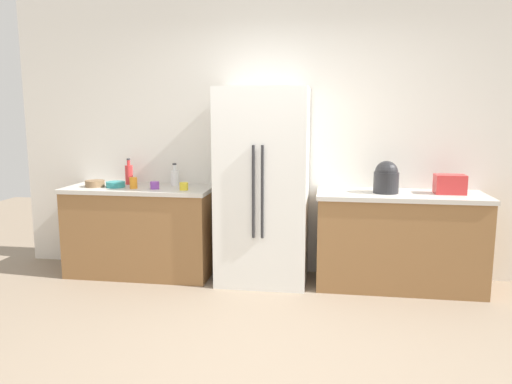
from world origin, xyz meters
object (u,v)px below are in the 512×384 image
Objects in this scene: rice_cooker at (386,178)px; bottle_a at (129,174)px; cup_a at (133,183)px; cup_c at (155,185)px; bowl_b at (95,184)px; cup_b at (184,186)px; bowl_a at (116,184)px; bottle_b at (175,177)px; refrigerator at (263,187)px; toaster at (450,184)px.

rice_cooker is 2.53m from bottle_a.
cup_a reaches higher than cup_c.
bowl_b is at bearing 173.40° from cup_a.
bowl_a is (-0.71, 0.07, -0.01)m from cup_b.
rice_cooker reaches higher than cup_c.
cup_b is 0.93m from bowl_b.
bottle_b is at bearing 38.34° from cup_a.
rice_cooker is 2.38m from cup_a.
bottle_a is at bearing 120.64° from cup_a.
bottle_b is (-0.92, 0.19, 0.05)m from refrigerator.
refrigerator is 1.45m from bowl_a.
bottle_b is 2.56× the size of cup_c.
rice_cooker is 2.05m from bottle_b.
cup_c is (-0.30, 0.03, -0.00)m from cup_b.
toaster is 1.00× the size of bottle_a.
rice_cooker is at bearing 2.24° from cup_a.
bottle_a is 0.35m from bowl_b.
cup_a is 0.43m from bowl_b.
toaster is 2.61m from bottle_b.
bowl_b is at bearing -141.33° from bottle_a.
bowl_a is 0.22m from bowl_b.
rice_cooker reaches higher than toaster.
rice_cooker reaches higher than cup_b.
rice_cooker reaches higher than bottle_a.
cup_a reaches higher than bowl_a.
refrigerator reaches higher than toaster.
bottle_a is 1.41× the size of bowl_b.
refrigerator is 1.25m from cup_a.
bottle_a is 0.73m from cup_b.
refrigerator is at bearing -179.05° from rice_cooker.
rice_cooker is at bearing -4.68° from bottle_b.
refrigerator reaches higher than bowl_b.
bowl_a is at bearing -178.47° from toaster.
cup_a is (-2.37, -0.09, -0.09)m from rice_cooker.
cup_c is at bearing -114.35° from bottle_b.
cup_c is (-0.12, -0.26, -0.05)m from bottle_b.
bottle_a reaches higher than bottle_b.
toaster is at bearing 1.36° from bowl_b.
bottle_b is (0.48, -0.00, -0.02)m from bottle_a.
bottle_b is at bearing 65.65° from cup_c.
toaster reaches higher than bowl_b.
toaster is 0.56m from rice_cooker.
bowl_b is (-2.80, -0.04, -0.11)m from rice_cooker.
rice_cooker is 1.87m from cup_b.
cup_a is at bearing -179.21° from cup_c.
toaster is 3.19× the size of cup_b.
cup_a is (-2.93, -0.13, -0.03)m from toaster.
bottle_b is at bearing 15.72° from bowl_b.
cup_a is at bearing -12.41° from bowl_a.
cup_c is (-1.03, -0.07, 0.00)m from refrigerator.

